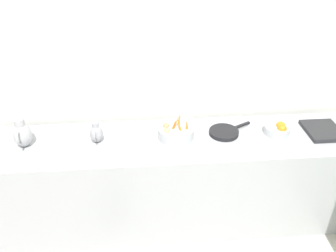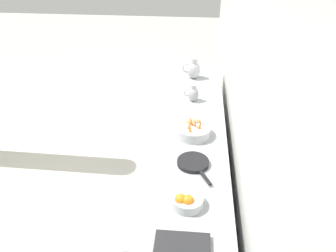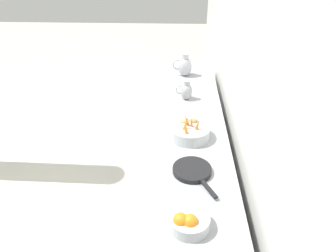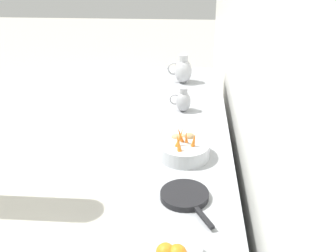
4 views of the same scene
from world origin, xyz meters
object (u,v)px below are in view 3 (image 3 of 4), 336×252
vegetable_colander (190,131)px  skillet_on_counter (192,170)px  orange_bowl (188,222)px  metal_pitcher_tall (185,66)px  metal_pitcher_short (186,91)px

vegetable_colander → skillet_on_counter: vegetable_colander is taller
orange_bowl → metal_pitcher_tall: bearing=-89.8°
orange_bowl → metal_pitcher_short: 1.56m
metal_pitcher_short → skillet_on_counter: metal_pitcher_short is taller
metal_pitcher_short → metal_pitcher_tall: bearing=-88.8°
skillet_on_counter → vegetable_colander: bearing=-88.4°
vegetable_colander → skillet_on_counter: 0.43m
metal_pitcher_tall → orange_bowl: bearing=90.2°
orange_bowl → metal_pitcher_short: bearing=-90.1°
metal_pitcher_tall → metal_pitcher_short: bearing=91.2°
vegetable_colander → skillet_on_counter: (-0.01, 0.43, -0.03)m
metal_pitcher_tall → skillet_on_counter: (-0.04, 1.69, -0.10)m
vegetable_colander → metal_pitcher_short: vegetable_colander is taller
orange_bowl → metal_pitcher_short: size_ratio=1.16×
vegetable_colander → metal_pitcher_tall: 1.26m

